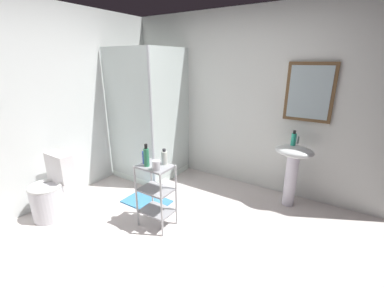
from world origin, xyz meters
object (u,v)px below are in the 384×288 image
rinse_cup (156,165)px  bath_mat (147,201)px  shower_stall (151,149)px  shampoo_bottle_blue (145,157)px  toilet (51,192)px  storage_cart (156,191)px  pedestal_sink (293,164)px  hand_soap_bottle (294,139)px  lotion_bottle_white (164,157)px  body_wash_bottle_green (146,157)px

rinse_cup → bath_mat: size_ratio=0.18×
shower_stall → shampoo_bottle_blue: (0.80, -0.98, 0.35)m
toilet → storage_cart: (1.19, 0.54, 0.12)m
shower_stall → bath_mat: (0.49, -0.69, -0.45)m
pedestal_sink → hand_soap_bottle: 0.32m
lotion_bottle_white → bath_mat: 0.98m
rinse_cup → shower_stall: bearing=133.9°
shower_stall → bath_mat: size_ratio=3.33×
hand_soap_bottle → body_wash_bottle_green: (-1.20, -1.36, -0.04)m
lotion_bottle_white → rinse_cup: 0.17m
shower_stall → lotion_bottle_white: (1.00, -0.89, 0.36)m
shower_stall → body_wash_bottle_green: 1.40m
shower_stall → body_wash_bottle_green: shower_stall is taller
pedestal_sink → toilet: 2.99m
shower_stall → body_wash_bottle_green: size_ratio=8.03×
shampoo_bottle_blue → hand_soap_bottle: bearing=45.7°
shower_stall → pedestal_sink: bearing=7.8°
pedestal_sink → hand_soap_bottle: size_ratio=4.26×
storage_cart → bath_mat: 0.68m
pedestal_sink → lotion_bottle_white: 1.64m
shampoo_bottle_blue → bath_mat: shampoo_bottle_blue is taller
hand_soap_bottle → bath_mat: hand_soap_bottle is taller
body_wash_bottle_green → lotion_bottle_white: bearing=47.5°
hand_soap_bottle → shampoo_bottle_blue: (-1.27, -1.30, -0.08)m
body_wash_bottle_green → lotion_bottle_white: size_ratio=1.40×
bath_mat → toilet: bearing=-132.0°
lotion_bottle_white → bath_mat: size_ratio=0.30×
body_wash_bottle_green → shampoo_bottle_blue: size_ratio=1.47×
body_wash_bottle_green → shampoo_bottle_blue: 0.09m
hand_soap_bottle → lotion_bottle_white: 1.62m
storage_cart → body_wash_bottle_green: 0.42m
toilet → storage_cart: bearing=24.4°
pedestal_sink → bath_mat: 1.97m
storage_cart → hand_soap_bottle: bearing=48.9°
storage_cart → shampoo_bottle_blue: size_ratio=4.38×
toilet → lotion_bottle_white: lotion_bottle_white is taller
rinse_cup → shampoo_bottle_blue: bearing=160.2°
shower_stall → bath_mat: shower_stall is taller
body_wash_bottle_green → lotion_bottle_white: body_wash_bottle_green is taller
shampoo_bottle_blue → rinse_cup: size_ratio=1.60×
pedestal_sink → shampoo_bottle_blue: bearing=-135.8°
shower_stall → toilet: shower_stall is taller
pedestal_sink → shampoo_bottle_blue: shampoo_bottle_blue is taller
shampoo_bottle_blue → lotion_bottle_white: (0.20, 0.09, 0.01)m
toilet → shampoo_bottle_blue: size_ratio=4.50×
toilet → shower_stall: bearing=80.5°
storage_cart → lotion_bottle_white: 0.40m
storage_cart → bath_mat: bearing=146.3°
pedestal_sink → shampoo_bottle_blue: size_ratio=4.80×
hand_soap_bottle → shampoo_bottle_blue: size_ratio=1.13×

